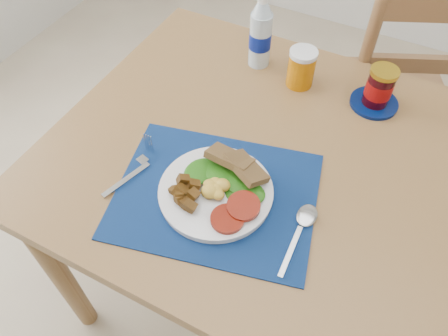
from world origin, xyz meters
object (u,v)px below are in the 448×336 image
at_px(water_bottle, 260,36).
at_px(jam_on_saucer, 379,90).
at_px(juice_glass, 301,69).
at_px(breakfast_plate, 213,190).
at_px(chair_far, 403,78).

xyz_separation_m(water_bottle, jam_on_saucer, (0.35, -0.02, -0.04)).
xyz_separation_m(juice_glass, jam_on_saucer, (0.21, 0.01, -0.00)).
bearing_deg(breakfast_plate, juice_glass, 99.08).
xyz_separation_m(breakfast_plate, juice_glass, (0.03, 0.45, 0.03)).
bearing_deg(jam_on_saucer, chair_far, 82.51).
bearing_deg(juice_glass, breakfast_plate, -94.11).
bearing_deg(jam_on_saucer, water_bottle, 176.84).
bearing_deg(water_bottle, chair_far, 41.13).
bearing_deg(water_bottle, juice_glass, -12.88).
bearing_deg(juice_glass, chair_far, 55.72).
xyz_separation_m(chair_far, jam_on_saucer, (-0.05, -0.36, 0.21)).
bearing_deg(juice_glass, jam_on_saucer, 3.43).
height_order(water_bottle, juice_glass, water_bottle).
height_order(chair_far, jam_on_saucer, chair_far).
relative_size(juice_glass, jam_on_saucer, 0.80).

